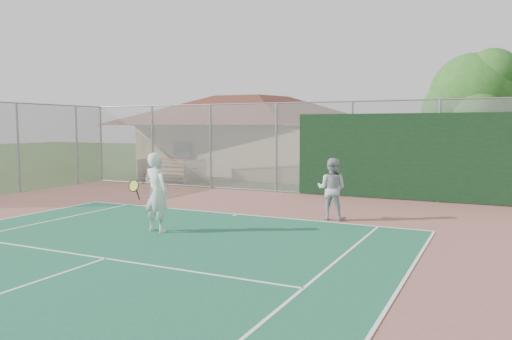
{
  "coord_description": "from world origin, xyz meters",
  "views": [
    {
      "loc": [
        6.82,
        -0.89,
        2.59
      ],
      "look_at": [
        1.06,
        10.94,
        1.44
      ],
      "focal_mm": 35.0,
      "sensor_mm": 36.0,
      "label": 1
    }
  ],
  "objects_px": {
    "tree": "(476,99)",
    "player_grey_back": "(332,189)",
    "clubhouse": "(252,127)",
    "bleachers": "(171,169)",
    "player_white_front": "(156,193)"
  },
  "relations": [
    {
      "from": "tree",
      "to": "player_white_front",
      "type": "relative_size",
      "value": 2.86
    },
    {
      "from": "tree",
      "to": "player_grey_back",
      "type": "distance_m",
      "value": 9.17
    },
    {
      "from": "bleachers",
      "to": "tree",
      "type": "height_order",
      "value": "tree"
    },
    {
      "from": "bleachers",
      "to": "clubhouse",
      "type": "bearing_deg",
      "value": 75.89
    },
    {
      "from": "clubhouse",
      "to": "bleachers",
      "type": "height_order",
      "value": "clubhouse"
    },
    {
      "from": "player_grey_back",
      "to": "tree",
      "type": "bearing_deg",
      "value": -113.98
    },
    {
      "from": "tree",
      "to": "player_grey_back",
      "type": "bearing_deg",
      "value": -111.84
    },
    {
      "from": "player_white_front",
      "to": "player_grey_back",
      "type": "relative_size",
      "value": 1.14
    },
    {
      "from": "bleachers",
      "to": "player_white_front",
      "type": "xyz_separation_m",
      "value": [
        6.51,
        -9.74,
        0.43
      ]
    },
    {
      "from": "clubhouse",
      "to": "tree",
      "type": "height_order",
      "value": "tree"
    },
    {
      "from": "tree",
      "to": "clubhouse",
      "type": "bearing_deg",
      "value": 163.53
    },
    {
      "from": "clubhouse",
      "to": "tree",
      "type": "relative_size",
      "value": 2.23
    },
    {
      "from": "clubhouse",
      "to": "player_white_front",
      "type": "height_order",
      "value": "clubhouse"
    },
    {
      "from": "clubhouse",
      "to": "player_white_front",
      "type": "distance_m",
      "value": 15.77
    },
    {
      "from": "bleachers",
      "to": "player_grey_back",
      "type": "relative_size",
      "value": 1.66
    }
  ]
}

